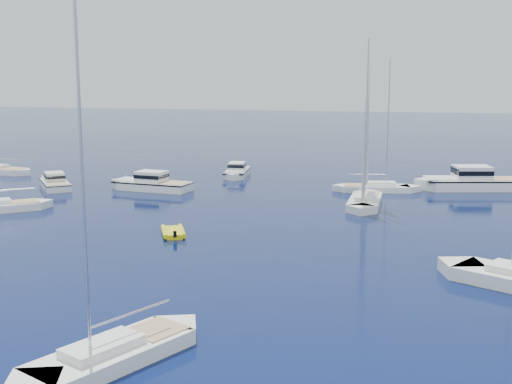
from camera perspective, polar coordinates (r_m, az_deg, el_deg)
ground at (r=36.68m, az=-12.09°, el=-9.88°), size 400.00×400.00×0.00m
motor_cruiser_centre at (r=73.51m, az=-8.99°, el=0.17°), size 10.36×4.17×2.65m
motor_cruiser_far_l at (r=77.40m, az=-16.73°, el=0.36°), size 7.31×8.17×2.21m
motor_cruiser_distant at (r=76.54m, az=17.63°, el=0.21°), size 13.13×6.99×3.30m
motor_cruiser_horizon at (r=82.50m, az=-1.64°, el=1.35°), size 3.64×8.57×2.18m
sailboat_fore at (r=30.56m, az=-12.17°, el=-14.02°), size 7.02×11.03×15.92m
sailboat_centre at (r=72.88m, az=10.20°, el=0.06°), size 10.16×4.46×14.48m
sailboat_sails_r at (r=64.87m, az=9.24°, el=-1.13°), size 3.04×11.01×16.12m
tender_yellow at (r=52.73m, az=-7.04°, el=-3.63°), size 3.53×4.35×0.95m
tender_grey_far at (r=73.10m, az=-7.94°, el=0.15°), size 4.32×2.70×0.95m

